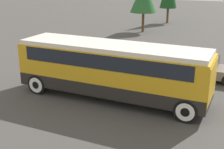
# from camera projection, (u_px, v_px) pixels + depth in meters

# --- Properties ---
(ground_plane) EXTENTS (120.00, 120.00, 0.00)m
(ground_plane) POSITION_uv_depth(u_px,v_px,m) (112.00, 98.00, 16.66)
(ground_plane) COLOR #423F3D
(tour_bus) EXTENTS (10.06, 2.64, 2.94)m
(tour_bus) POSITION_uv_depth(u_px,v_px,m) (114.00, 66.00, 16.05)
(tour_bus) COLOR black
(tour_bus) RESTS_ON ground_plane
(parked_car_near) EXTENTS (4.36, 1.88, 1.40)m
(parked_car_near) POSITION_uv_depth(u_px,v_px,m) (201.00, 68.00, 19.50)
(parked_car_near) COLOR #7A6B5B
(parked_car_near) RESTS_ON ground_plane
(parked_car_mid) EXTENTS (4.35, 1.90, 1.30)m
(parked_car_mid) POSITION_uv_depth(u_px,v_px,m) (88.00, 50.00, 23.97)
(parked_car_mid) COLOR maroon
(parked_car_mid) RESTS_ON ground_plane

